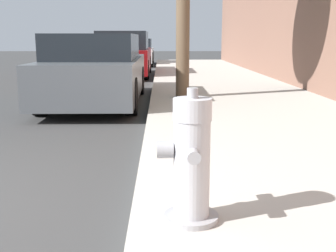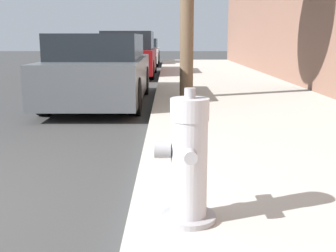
# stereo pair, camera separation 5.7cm
# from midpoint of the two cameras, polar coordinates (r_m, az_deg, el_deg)

# --- Properties ---
(fire_hydrant) EXTENTS (0.39, 0.40, 0.84)m
(fire_hydrant) POSITION_cam_midpoint_polar(r_m,az_deg,el_deg) (2.62, 2.52, -4.91)
(fire_hydrant) COLOR #97979C
(fire_hydrant) RESTS_ON sidewalk_slab
(parked_car_near) EXTENTS (1.74, 4.40, 1.37)m
(parked_car_near) POSITION_cam_midpoint_polar(r_m,az_deg,el_deg) (8.51, -9.82, 7.47)
(parked_car_near) COLOR #4C5156
(parked_car_near) RESTS_ON ground_plane
(parked_car_mid) EXTENTS (1.78, 4.31, 1.51)m
(parked_car_mid) POSITION_cam_midpoint_polar(r_m,az_deg,el_deg) (14.64, -6.09, 9.54)
(parked_car_mid) COLOR maroon
(parked_car_mid) RESTS_ON ground_plane
(parked_car_far) EXTENTS (1.78, 4.00, 1.26)m
(parked_car_far) POSITION_cam_midpoint_polar(r_m,az_deg,el_deg) (20.57, -4.61, 9.94)
(parked_car_far) COLOR silver
(parked_car_far) RESTS_ON ground_plane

